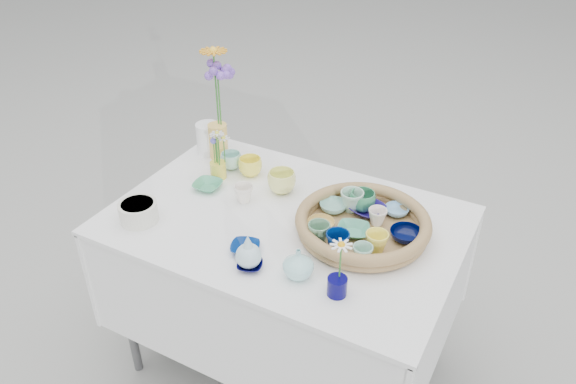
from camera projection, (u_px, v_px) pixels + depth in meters
The scene contains 34 objects.
ground at pixel (286, 360), 2.47m from camera, with size 80.00×80.00×0.00m, color #989891.
display_table at pixel (286, 360), 2.47m from camera, with size 1.26×0.86×0.77m, color white, non-canonical shape.
wicker_tray at pixel (363, 225), 1.96m from camera, with size 0.47×0.47×0.08m, color brown, non-canonical shape.
tray_ceramic_0 at pixel (367, 209), 2.04m from camera, with size 0.13×0.13×0.03m, color navy.
tray_ceramic_1 at pixel (406, 235), 1.91m from camera, with size 0.11×0.11×0.03m, color black.
tray_ceramic_2 at pixel (377, 242), 1.85m from camera, with size 0.08×0.08×0.07m, color #F7E64F.
tray_ceramic_3 at pixel (353, 231), 1.94m from camera, with size 0.11×0.11×0.03m, color #459676.
tray_ceramic_4 at pixel (319, 233), 1.89m from camera, with size 0.08×0.08×0.07m, color #5C8D6B.
tray_ceramic_5 at pixel (333, 207), 2.06m from camera, with size 0.10×0.10×0.03m, color #7EB8A9.
tray_ceramic_6 at pixel (352, 201), 2.04m from camera, with size 0.09×0.09×0.08m, color #A7D3BB.
tray_ceramic_7 at pixel (377, 217), 1.98m from camera, with size 0.07×0.07×0.06m, color white.
tray_ceramic_8 at pixel (397, 211), 2.04m from camera, with size 0.09×0.09×0.03m, color #75ABD3.
tray_ceramic_9 at pixel (337, 242), 1.84m from camera, with size 0.08×0.08×0.07m, color #021D59.
tray_ceramic_10 at pixel (321, 225), 1.96m from camera, with size 0.10×0.10×0.03m, color #DEB760.
tray_ceramic_11 at pixel (362, 254), 1.80m from camera, with size 0.07×0.07×0.06m, color #8CC2AB.
tray_ceramic_12 at pixel (362, 201), 2.05m from camera, with size 0.09×0.09×0.07m, color #388A5C.
loose_ceramic_0 at pixel (250, 166), 2.29m from camera, with size 0.10×0.10×0.08m, color #FFEF48.
loose_ceramic_1 at pixel (282, 182), 2.18m from camera, with size 0.11×0.11×0.09m, color #EDF07F.
loose_ceramic_2 at pixel (208, 186), 2.22m from camera, with size 0.11×0.11×0.03m, color #459E71.
loose_ceramic_3 at pixel (244, 194), 2.13m from camera, with size 0.07×0.07×0.07m, color white.
loose_ceramic_4 at pixel (245, 248), 1.89m from camera, with size 0.10×0.10×0.02m, color navy.
loose_ceramic_5 at pixel (231, 161), 2.34m from camera, with size 0.09×0.09×0.07m, color #9DD5C5.
loose_ceramic_6 at pixel (250, 265), 1.82m from camera, with size 0.08×0.08×0.02m, color #050438.
fluted_bowl at pixel (138, 212), 2.02m from camera, with size 0.14×0.14×0.07m, color silver, non-canonical shape.
bud_vase_paleblue at pixel (248, 250), 1.79m from camera, with size 0.08×0.08×0.13m, color silver, non-canonical shape.
bud_vase_seafoam at pixel (298, 263), 1.76m from camera, with size 0.10×0.10×0.10m, color #A0DFDC.
bud_vase_cobalt at pixel (337, 286), 1.70m from camera, with size 0.06×0.06×0.06m, color #050246.
single_daisy at pixel (340, 261), 1.66m from camera, with size 0.08×0.08×0.14m, color white, non-canonical shape.
tall_vase_yellow at pixel (218, 141), 2.40m from camera, with size 0.08×0.08×0.15m, color #FAC858.
gerbera at pixel (216, 89), 2.29m from camera, with size 0.13×0.13×0.33m, color orange, non-canonical shape.
hydrangea at pixel (219, 99), 2.30m from camera, with size 0.09×0.09×0.32m, color #7046B4, non-canonical shape.
white_pitcher at pixel (208, 139), 2.43m from camera, with size 0.14×0.10×0.14m, color white, non-canonical shape.
daisy_cup at pixel (218, 170), 2.28m from camera, with size 0.07×0.07×0.07m, color yellow.
daisy_posy at pixel (219, 146), 2.21m from camera, with size 0.08×0.08×0.16m, color silver, non-canonical shape.
Camera 1 is at (0.80, -1.46, 1.96)m, focal length 35.00 mm.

